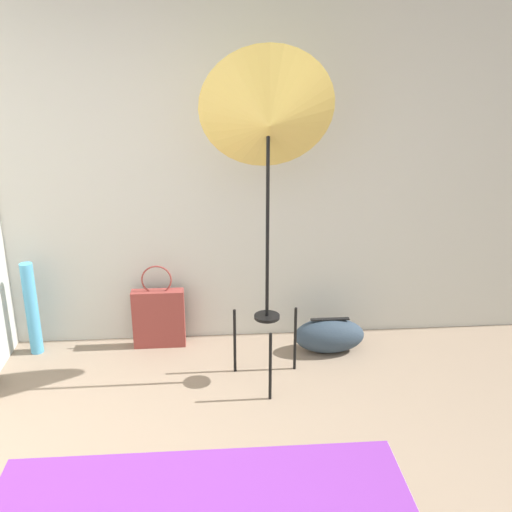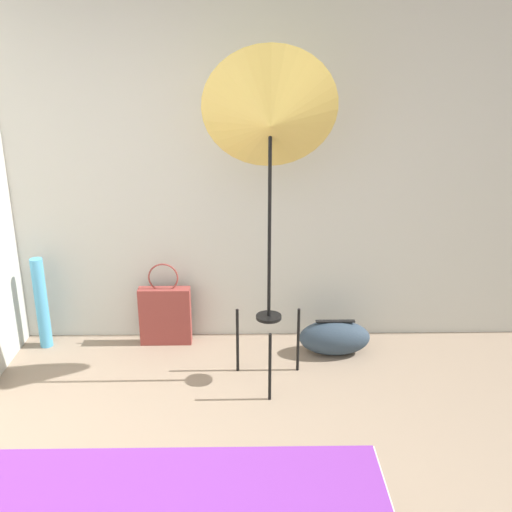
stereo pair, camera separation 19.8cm
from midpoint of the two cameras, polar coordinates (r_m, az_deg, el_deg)
name	(u,v)px [view 1 (the left image)]	position (r m, az deg, el deg)	size (l,w,h in m)	color
wall_back	(206,167)	(4.25, -6.11, 8.39)	(8.00, 0.05, 2.60)	beige
photo_umbrella	(268,120)	(3.51, -0.48, 12.82)	(0.80, 0.50, 2.13)	black
tote_bag	(159,317)	(4.47, -10.51, -5.76)	(0.38, 0.10, 0.63)	brown
duffel_bag	(329,335)	(4.38, 5.70, -7.55)	(0.51, 0.25, 0.26)	#2D3D4C
paper_roll	(32,309)	(4.58, -21.75, -4.72)	(0.09, 0.09, 0.69)	#4CA3D1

